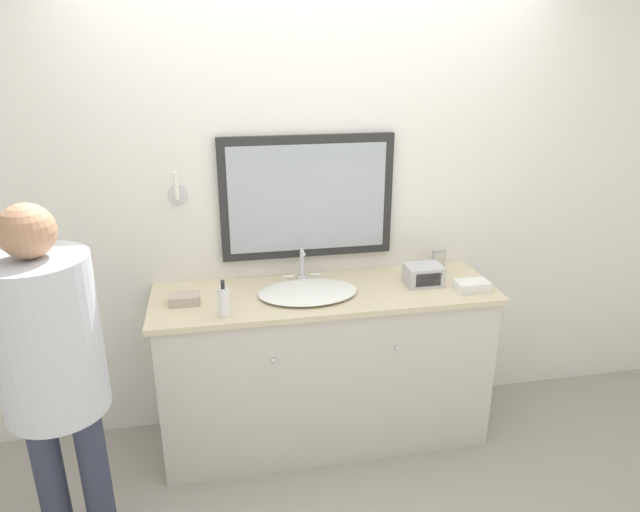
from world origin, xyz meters
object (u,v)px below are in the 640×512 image
object	(u,v)px
soap_bottle	(224,302)
person	(50,356)
appliance_box	(424,275)
picture_frame	(438,261)
sink_basin	(308,291)

from	to	relation	value
soap_bottle	person	distance (m)	0.78
appliance_box	picture_frame	bearing A→B (deg)	47.29
person	soap_bottle	bearing A→B (deg)	29.25
sink_basin	picture_frame	world-z (taller)	sink_basin
soap_bottle	picture_frame	distance (m)	1.26
soap_bottle	person	size ratio (longest dim) A/B	0.12
sink_basin	person	xyz separation A→B (m)	(-1.11, -0.56, 0.06)
sink_basin	soap_bottle	size ratio (longest dim) A/B	2.72
sink_basin	soap_bottle	bearing A→B (deg)	-157.68
sink_basin	appliance_box	bearing A→B (deg)	1.42
soap_bottle	person	xyz separation A→B (m)	(-0.68, -0.38, 0.00)
sink_basin	appliance_box	size ratio (longest dim) A/B	2.64
sink_basin	picture_frame	distance (m)	0.80
soap_bottle	picture_frame	xyz separation A→B (m)	(1.21, 0.35, -0.01)
picture_frame	person	distance (m)	2.03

